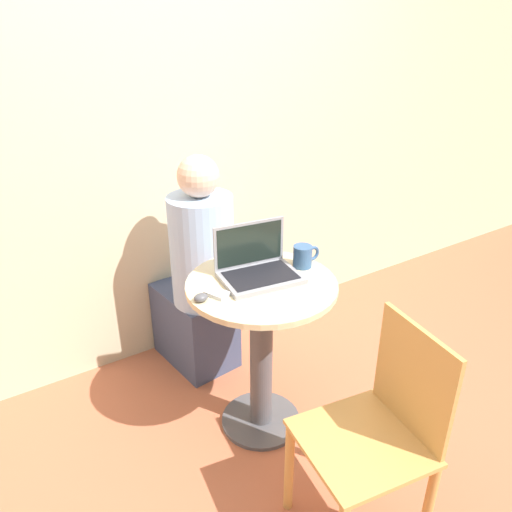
{
  "coord_description": "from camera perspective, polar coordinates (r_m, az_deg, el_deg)",
  "views": [
    {
      "loc": [
        -1.0,
        -1.51,
        1.77
      ],
      "look_at": [
        0.0,
        0.05,
        0.86
      ],
      "focal_mm": 35.0,
      "sensor_mm": 36.0,
      "label": 1
    }
  ],
  "objects": [
    {
      "name": "computer_mouse",
      "position": [
        1.95,
        -6.37,
        -4.69
      ],
      "size": [
        0.06,
        0.04,
        0.03
      ],
      "color": "#4C4C51",
      "rests_on": "round_table"
    },
    {
      "name": "round_table",
      "position": [
        2.21,
        0.61,
        -8.76
      ],
      "size": [
        0.64,
        0.64,
        0.76
      ],
      "color": "#4C4C51",
      "rests_on": "ground_plane"
    },
    {
      "name": "back_wall",
      "position": [
        2.61,
        -9.98,
        15.24
      ],
      "size": [
        7.0,
        0.05,
        2.6
      ],
      "color": "beige",
      "rests_on": "ground_plane"
    },
    {
      "name": "laptop",
      "position": [
        2.1,
        0.12,
        -1.23
      ],
      "size": [
        0.35,
        0.27,
        0.22
      ],
      "color": "gray",
      "rests_on": "round_table"
    },
    {
      "name": "coffee_cup",
      "position": [
        2.19,
        5.46,
        -0.01
      ],
      "size": [
        0.13,
        0.08,
        0.1
      ],
      "color": "#335684",
      "rests_on": "round_table"
    },
    {
      "name": "chair_empty",
      "position": [
        1.89,
        13.66,
        -19.22
      ],
      "size": [
        0.46,
        0.46,
        0.85
      ],
      "color": "tan",
      "rests_on": "ground_plane"
    },
    {
      "name": "cell_phone",
      "position": [
        1.98,
        -4.5,
        -4.28
      ],
      "size": [
        0.09,
        0.11,
        0.02
      ],
      "color": "silver",
      "rests_on": "round_table"
    },
    {
      "name": "ground_plane",
      "position": [
        2.53,
        0.56,
        -18.35
      ],
      "size": [
        12.0,
        12.0,
        0.0
      ],
      "primitive_type": "plane",
      "color": "#B26042"
    },
    {
      "name": "person_seated",
      "position": [
        2.61,
        -6.6,
        -3.2
      ],
      "size": [
        0.35,
        0.51,
        1.19
      ],
      "color": "#3D4766",
      "rests_on": "ground_plane"
    }
  ]
}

